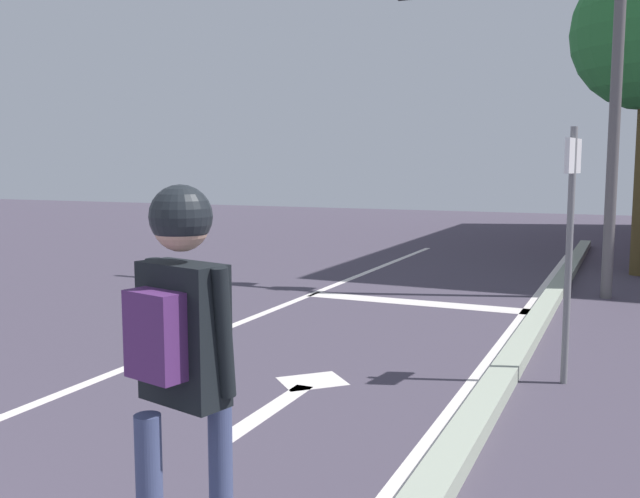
{
  "coord_description": "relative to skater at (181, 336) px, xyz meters",
  "views": [
    {
      "loc": [
        4.09,
        -0.0,
        1.93
      ],
      "look_at": [
        1.5,
        5.78,
        1.18
      ],
      "focal_mm": 39.09,
      "sensor_mm": 36.0,
      "label": 1
    }
  ],
  "objects": [
    {
      "name": "lane_arrow_head",
      "position": [
        -0.86,
        3.17,
        -1.22
      ],
      "size": [
        0.71,
        0.71,
        0.01
      ],
      "primitive_type": "cube",
      "rotation": [
        0.0,
        0.0,
        0.79
      ],
      "color": "silver",
      "rests_on": "ground"
    },
    {
      "name": "curb_strip",
      "position": [
        0.72,
        3.64,
        -1.15
      ],
      "size": [
        0.24,
        24.0,
        0.14
      ],
      "primitive_type": "cube",
      "color": "#9BA592",
      "rests_on": "ground"
    },
    {
      "name": "stop_bar",
      "position": [
        -1.02,
        7.08,
        -1.22
      ],
      "size": [
        3.29,
        0.4,
        0.01
      ],
      "primitive_type": "cube",
      "color": "silver",
      "rests_on": "ground"
    },
    {
      "name": "lane_line_curbside",
      "position": [
        0.47,
        3.64,
        -1.22
      ],
      "size": [
        0.12,
        20.0,
        0.01
      ],
      "primitive_type": "cube",
      "color": "silver",
      "rests_on": "ground"
    },
    {
      "name": "lane_arrow_stem",
      "position": [
        -0.86,
        2.32,
        -1.22
      ],
      "size": [
        0.16,
        1.4,
        0.01
      ],
      "primitive_type": "cube",
      "color": "silver",
      "rests_on": "ground"
    },
    {
      "name": "lane_line_center",
      "position": [
        -2.67,
        3.64,
        -1.22
      ],
      "size": [
        0.12,
        20.0,
        0.01
      ],
      "primitive_type": "cube",
      "color": "silver",
      "rests_on": "ground"
    },
    {
      "name": "traffic_signal_mast",
      "position": [
        0.22,
        8.58,
        2.85
      ],
      "size": [
        4.31,
        0.34,
        5.72
      ],
      "color": "#5B5859",
      "rests_on": "ground"
    },
    {
      "name": "street_sign_post",
      "position": [
        1.22,
        4.04,
        0.26
      ],
      "size": [
        0.1,
        0.44,
        2.27
      ],
      "color": "slate",
      "rests_on": "ground"
    },
    {
      "name": "skater",
      "position": [
        0.0,
        0.0,
        0.0
      ],
      "size": [
        0.48,
        0.64,
        1.77
      ],
      "color": "#3D476F",
      "rests_on": "skateboard"
    }
  ]
}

